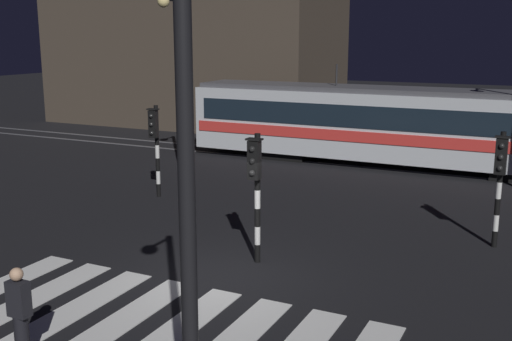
{
  "coord_description": "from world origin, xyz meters",
  "views": [
    {
      "loc": [
        6.54,
        -11.57,
        5.38
      ],
      "look_at": [
        -1.38,
        4.68,
        1.4
      ],
      "focal_mm": 43.61,
      "sensor_mm": 36.0,
      "label": 1
    }
  ],
  "objects_px": {
    "tram": "(397,125)",
    "pedestrian_waiting_at_kerb": "(20,316)",
    "traffic_light_corner_far_left": "(155,137)",
    "traffic_light_corner_far_right": "(500,173)",
    "street_lamp_near_kerb": "(171,109)",
    "street_lamp_trackside_left": "(175,63)",
    "traffic_light_median_centre": "(256,179)"
  },
  "relations": [
    {
      "from": "traffic_light_corner_far_left",
      "to": "traffic_light_corner_far_right",
      "type": "relative_size",
      "value": 1.03
    },
    {
      "from": "traffic_light_corner_far_right",
      "to": "street_lamp_near_kerb",
      "type": "bearing_deg",
      "value": -100.96
    },
    {
      "from": "traffic_light_median_centre",
      "to": "traffic_light_corner_far_right",
      "type": "height_order",
      "value": "traffic_light_median_centre"
    },
    {
      "from": "tram",
      "to": "pedestrian_waiting_at_kerb",
      "type": "relative_size",
      "value": 10.43
    },
    {
      "from": "tram",
      "to": "street_lamp_near_kerb",
      "type": "bearing_deg",
      "value": -82.94
    },
    {
      "from": "pedestrian_waiting_at_kerb",
      "to": "street_lamp_near_kerb",
      "type": "bearing_deg",
      "value": -22.52
    },
    {
      "from": "traffic_light_median_centre",
      "to": "traffic_light_corner_far_right",
      "type": "bearing_deg",
      "value": 36.12
    },
    {
      "from": "traffic_light_corner_far_left",
      "to": "pedestrian_waiting_at_kerb",
      "type": "relative_size",
      "value": 1.81
    },
    {
      "from": "traffic_light_median_centre",
      "to": "traffic_light_corner_far_left",
      "type": "bearing_deg",
      "value": 144.25
    },
    {
      "from": "street_lamp_near_kerb",
      "to": "street_lamp_trackside_left",
      "type": "bearing_deg",
      "value": 123.15
    },
    {
      "from": "street_lamp_near_kerb",
      "to": "tram",
      "type": "xyz_separation_m",
      "value": [
        -2.5,
        20.16,
        -2.92
      ]
    },
    {
      "from": "street_lamp_trackside_left",
      "to": "pedestrian_waiting_at_kerb",
      "type": "height_order",
      "value": "street_lamp_trackside_left"
    },
    {
      "from": "street_lamp_near_kerb",
      "to": "traffic_light_corner_far_right",
      "type": "bearing_deg",
      "value": 79.04
    },
    {
      "from": "tram",
      "to": "traffic_light_median_centre",
      "type": "bearing_deg",
      "value": -91.53
    },
    {
      "from": "traffic_light_corner_far_right",
      "to": "street_lamp_trackside_left",
      "type": "distance_m",
      "value": 12.74
    },
    {
      "from": "street_lamp_near_kerb",
      "to": "traffic_light_corner_far_left",
      "type": "bearing_deg",
      "value": 125.95
    },
    {
      "from": "tram",
      "to": "pedestrian_waiting_at_kerb",
      "type": "height_order",
      "value": "tram"
    },
    {
      "from": "street_lamp_trackside_left",
      "to": "street_lamp_near_kerb",
      "type": "distance_m",
      "value": 17.89
    },
    {
      "from": "traffic_light_corner_far_right",
      "to": "pedestrian_waiting_at_kerb",
      "type": "distance_m",
      "value": 11.58
    },
    {
      "from": "traffic_light_corner_far_left",
      "to": "traffic_light_corner_far_right",
      "type": "xyz_separation_m",
      "value": [
        10.72,
        -0.44,
        -0.06
      ]
    },
    {
      "from": "traffic_light_corner_far_left",
      "to": "street_lamp_trackside_left",
      "type": "bearing_deg",
      "value": 111.3
    },
    {
      "from": "traffic_light_corner_far_left",
      "to": "street_lamp_near_kerb",
      "type": "distance_m",
      "value": 14.76
    },
    {
      "from": "traffic_light_corner_far_left",
      "to": "tram",
      "type": "relative_size",
      "value": 0.17
    },
    {
      "from": "traffic_light_corner_far_left",
      "to": "street_lamp_near_kerb",
      "type": "xyz_separation_m",
      "value": [
        8.53,
        -11.76,
        2.63
      ]
    },
    {
      "from": "street_lamp_trackside_left",
      "to": "pedestrian_waiting_at_kerb",
      "type": "relative_size",
      "value": 3.94
    },
    {
      "from": "traffic_light_median_centre",
      "to": "pedestrian_waiting_at_kerb",
      "type": "distance_m",
      "value": 6.18
    },
    {
      "from": "street_lamp_trackside_left",
      "to": "traffic_light_median_centre",
      "type": "bearing_deg",
      "value": -46.47
    },
    {
      "from": "traffic_light_corner_far_right",
      "to": "street_lamp_trackside_left",
      "type": "relative_size",
      "value": 0.45
    },
    {
      "from": "street_lamp_near_kerb",
      "to": "traffic_light_median_centre",
      "type": "bearing_deg",
      "value": 110.28
    },
    {
      "from": "street_lamp_near_kerb",
      "to": "pedestrian_waiting_at_kerb",
      "type": "xyz_separation_m",
      "value": [
        -4.23,
        1.76,
        -3.8
      ]
    },
    {
      "from": "traffic_light_median_centre",
      "to": "tram",
      "type": "bearing_deg",
      "value": 88.47
    },
    {
      "from": "traffic_light_corner_far_left",
      "to": "pedestrian_waiting_at_kerb",
      "type": "distance_m",
      "value": 10.95
    }
  ]
}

